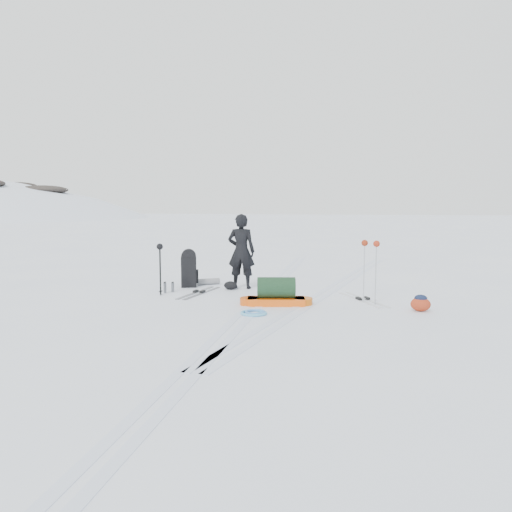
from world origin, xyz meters
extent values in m
plane|color=white|center=(0.00, 0.00, 0.00)|extent=(200.00, 200.00, 0.00)
ellipsoid|color=black|center=(-61.00, 64.00, 5.45)|extent=(7.80, 6.00, 1.32)
ellipsoid|color=black|center=(-50.00, 57.00, 4.46)|extent=(8.32, 6.40, 1.41)
cube|color=silver|center=(-0.12, 0.00, 0.00)|extent=(1.40, 17.97, 0.01)
cube|color=silver|center=(0.12, 0.00, 0.00)|extent=(1.40, 17.97, 0.01)
cube|color=silver|center=(1.28, 2.00, 0.00)|extent=(2.09, 13.88, 0.01)
cube|color=silver|center=(1.52, 2.00, 0.00)|extent=(2.09, 13.88, 0.01)
imported|color=black|center=(-0.84, 1.39, 0.94)|extent=(0.72, 0.51, 1.88)
cube|color=#ED570D|center=(0.47, -0.42, 0.07)|extent=(1.28, 0.78, 0.15)
cylinder|color=#CE5B0C|center=(1.00, -0.28, 0.07)|extent=(0.53, 0.53, 0.15)
cylinder|color=#D74D0C|center=(-0.06, -0.55, 0.07)|extent=(0.53, 0.53, 0.15)
cylinder|color=black|center=(0.47, -0.42, 0.37)|extent=(0.88, 0.62, 0.44)
cube|color=black|center=(-2.20, 1.25, 0.39)|extent=(0.46, 0.39, 0.77)
cylinder|color=black|center=(-2.20, 1.25, 0.79)|extent=(0.44, 0.38, 0.37)
cube|color=black|center=(-2.02, 1.34, 0.28)|extent=(0.15, 0.22, 0.33)
cylinder|color=slate|center=(-1.86, 1.73, 0.08)|extent=(0.59, 0.49, 0.17)
cylinder|color=black|center=(-2.40, 0.04, 0.56)|extent=(0.03, 0.03, 1.12)
cylinder|color=black|center=(-2.39, -0.04, 0.56)|extent=(0.03, 0.03, 1.12)
torus|color=black|center=(-2.40, 0.04, 0.09)|extent=(0.11, 0.11, 0.01)
torus|color=black|center=(-2.39, -0.04, 0.09)|extent=(0.11, 0.11, 0.01)
sphere|color=black|center=(-2.39, 0.00, 1.14)|extent=(0.15, 0.15, 0.15)
cylinder|color=#B3B5BB|center=(2.24, 0.28, 0.64)|extent=(0.03, 0.03, 1.28)
cylinder|color=#B0B4B7|center=(2.49, 0.11, 0.64)|extent=(0.03, 0.03, 1.28)
torus|color=#A9ABB0|center=(2.24, 0.28, 0.10)|extent=(0.12, 0.12, 0.01)
torus|color=silver|center=(2.49, 0.11, 0.10)|extent=(0.12, 0.12, 0.01)
sphere|color=maroon|center=(2.24, 0.28, 1.29)|extent=(0.14, 0.14, 0.14)
sphere|color=maroon|center=(2.49, 0.11, 1.29)|extent=(0.14, 0.14, 0.14)
cube|color=gray|center=(-1.53, 0.46, 0.01)|extent=(0.27, 1.83, 0.02)
cube|color=#9A9EA3|center=(-1.71, 0.48, 0.01)|extent=(0.27, 1.83, 0.02)
cube|color=black|center=(-1.53, 0.46, 0.04)|extent=(0.09, 0.19, 0.05)
cube|color=black|center=(-1.71, 0.48, 0.04)|extent=(0.09, 0.19, 0.05)
cube|color=silver|center=(2.13, 0.52, 0.01)|extent=(1.07, 1.68, 0.02)
cube|color=silver|center=(2.29, 0.62, 0.01)|extent=(1.07, 1.68, 0.02)
cube|color=black|center=(2.13, 0.52, 0.04)|extent=(0.16, 0.20, 0.05)
cube|color=black|center=(2.29, 0.62, 0.04)|extent=(0.16, 0.20, 0.05)
torus|color=#59B2D9|center=(0.25, -1.43, 0.03)|extent=(0.53, 0.53, 0.05)
torus|color=#5492CD|center=(0.27, -1.39, 0.04)|extent=(0.41, 0.41, 0.05)
ellipsoid|color=maroon|center=(3.38, -0.31, 0.14)|extent=(0.49, 0.46, 0.28)
ellipsoid|color=black|center=(3.38, -0.31, 0.27)|extent=(0.32, 0.30, 0.14)
cylinder|color=slate|center=(-2.42, 0.29, 0.12)|extent=(0.07, 0.07, 0.24)
cylinder|color=slate|center=(-2.29, 0.45, 0.11)|extent=(0.07, 0.07, 0.22)
cylinder|color=black|center=(-2.42, 0.29, 0.25)|extent=(0.06, 0.06, 0.03)
cylinder|color=black|center=(-2.29, 0.45, 0.24)|extent=(0.06, 0.06, 0.03)
ellipsoid|color=black|center=(-1.05, 1.15, 0.10)|extent=(0.40, 0.36, 0.21)
camera|label=1|loc=(2.73, -10.56, 2.10)|focal=35.00mm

